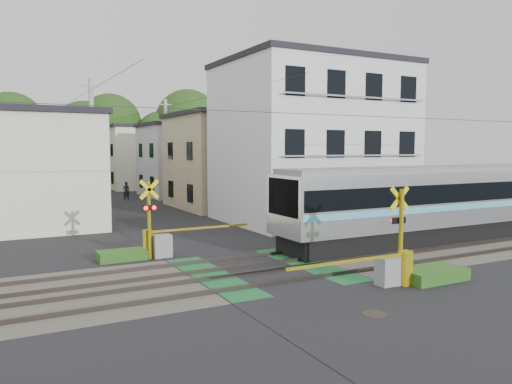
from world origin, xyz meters
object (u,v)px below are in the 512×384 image
crossing_signal_far (159,239)px  pedestrian (126,191)px  crossing_signal_near (391,263)px  apartment_block (311,142)px  manhole_cover (374,314)px

crossing_signal_far → pedestrian: 22.79m
crossing_signal_near → apartment_block: 14.95m
crossing_signal_far → apartment_block: apartment_block is taller
pedestrian → manhole_cover: 31.63m
pedestrian → apartment_block: bearing=134.3°
apartment_block → pedestrian: apartment_block is taller
crossing_signal_far → manhole_cover: crossing_signal_far is taller
crossing_signal_far → apartment_block: bearing=27.8°
apartment_block → manhole_cover: 17.74m
crossing_signal_far → pedestrian: crossing_signal_far is taller
apartment_block → pedestrian: bearing=113.0°
apartment_block → manhole_cover: bearing=-118.7°
crossing_signal_near → crossing_signal_far: same height
crossing_signal_near → crossing_signal_far: (-5.17, 7.31, 0.00)m
apartment_block → manhole_cover: size_ratio=15.74×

